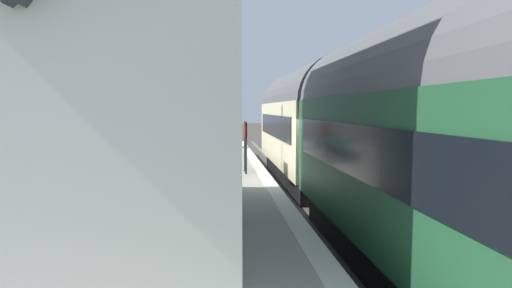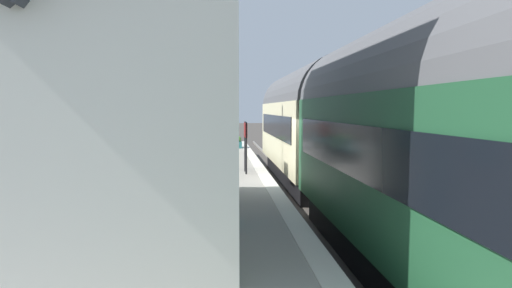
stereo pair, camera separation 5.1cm
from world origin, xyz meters
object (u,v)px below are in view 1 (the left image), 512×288
bench_mid_platform (203,140)px  station_sign_board (245,134)px  planter_edge_far (238,142)px  train (422,142)px  planter_by_door (141,162)px  planter_bench_right (182,158)px  planter_bench_left (103,169)px  station_building (103,126)px  bench_platform_end (199,144)px  lamp_post_platform (229,87)px  planter_under_sign (196,145)px  bench_by_lamp (200,150)px

bench_mid_platform → station_sign_board: 8.75m
bench_mid_platform → planter_edge_far: 1.91m
train → bench_mid_platform: (15.31, 4.21, -0.94)m
planter_by_door → planter_bench_right: planter_bench_right is taller
bench_mid_platform → planter_bench_left: bench_mid_platform is taller
station_building → bench_platform_end: 12.10m
bench_mid_platform → lamp_post_platform: bearing=-171.7°
planter_under_sign → planter_edge_far: size_ratio=1.04×
lamp_post_platform → bench_by_lamp: bearing=28.4°
planter_bench_right → station_sign_board: size_ratio=0.54×
planter_under_sign → planter_edge_far: (4.80, -1.84, -0.23)m
station_building → planter_edge_far: station_building is taller
station_building → planter_under_sign: bearing=-5.4°
train → bench_mid_platform: 15.90m
lamp_post_platform → station_sign_board: lamp_post_platform is taller
bench_mid_platform → planter_bench_right: size_ratio=1.67×
planter_bench_right → station_sign_board: bearing=-98.6°
train → station_sign_board: train is taller
bench_mid_platform → planter_bench_left: size_ratio=1.31×
train → planter_edge_far: (16.11, 2.49, -1.13)m
bench_platform_end → planter_bench_left: bench_platform_end is taller
bench_platform_end → planter_under_sign: 1.12m
bench_by_lamp → bench_platform_end: 2.94m
train → planter_bench_right: size_ratio=35.62×
bench_platform_end → bench_mid_platform: same height
bench_by_lamp → planter_bench_left: bench_by_lamp is taller
bench_by_lamp → planter_bench_right: bench_by_lamp is taller
bench_platform_end → planter_bench_left: (-6.87, 2.34, -0.18)m
bench_mid_platform → lamp_post_platform: size_ratio=0.37×
planter_bench_right → planter_edge_far: planter_bench_right is taller
bench_platform_end → planter_bench_left: 7.26m
planter_under_sign → bench_mid_platform: bearing=-1.7°
lamp_post_platform → bench_mid_platform: bearing=8.3°
bench_platform_end → bench_mid_platform: (2.88, -0.05, 0.00)m
bench_platform_end → station_sign_board: size_ratio=0.90×
station_building → lamp_post_platform: size_ratio=1.79×
planter_bench_right → lamp_post_platform: lamp_post_platform is taller
planter_under_sign → lamp_post_platform: 4.45m
station_building → planter_edge_far: 15.99m
planter_under_sign → planter_bench_right: 4.29m
bench_by_lamp → bench_mid_platform: size_ratio=1.00×
planter_edge_far → bench_platform_end: bearing=154.3°
planter_bench_right → lamp_post_platform: (0.59, -1.48, 2.23)m
bench_by_lamp → planter_edge_far: size_ratio=1.52×
bench_platform_end → bench_mid_platform: size_ratio=1.00×
bench_platform_end → planter_bench_right: (-5.40, 0.30, -0.04)m
planter_bench_right → planter_bench_left: size_ratio=0.78×
bench_by_lamp → planter_edge_far: bench_by_lamp is taller
lamp_post_platform → station_building: bearing=162.4°
lamp_post_platform → station_sign_board: bearing=-151.6°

